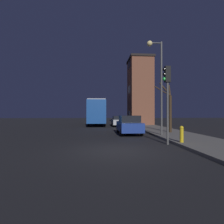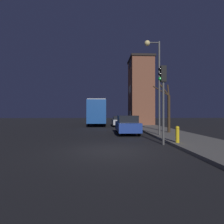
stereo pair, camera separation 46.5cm
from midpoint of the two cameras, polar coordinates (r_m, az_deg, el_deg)
name	(u,v)px [view 2 (the right image)]	position (r m, az deg, el deg)	size (l,w,h in m)	color
ground_plane	(110,150)	(8.41, 0.90, -12.44)	(120.00, 120.00, 0.00)	black
sidewalk	(216,148)	(10.08, 31.89, -9.91)	(3.49, 60.00, 0.15)	#605E59
brick_building	(141,91)	(26.79, 9.79, 6.76)	(3.43, 4.53, 9.89)	brown
streetlamp	(155,72)	(13.80, 14.87, 12.56)	(1.18, 0.41, 7.04)	#4C4C4C
traffic_light	(163,88)	(10.29, 17.49, 7.42)	(0.43, 0.24, 4.40)	#4C4C4C
bare_tree	(168,108)	(15.58, 18.54, 1.39)	(1.53, 1.23, 4.38)	#382819
bus	(98,111)	(27.38, -4.10, 0.38)	(2.44, 11.78, 3.62)	#194793
car_near_lane	(127,125)	(14.76, 5.84, -4.13)	(1.72, 4.20, 1.57)	navy
car_mid_lane	(119,121)	(24.00, 2.87, -2.91)	(1.81, 4.42, 1.40)	#B7BABF
fire_hydrant	(177,134)	(10.32, 21.80, -6.64)	(0.21, 0.21, 0.91)	gold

